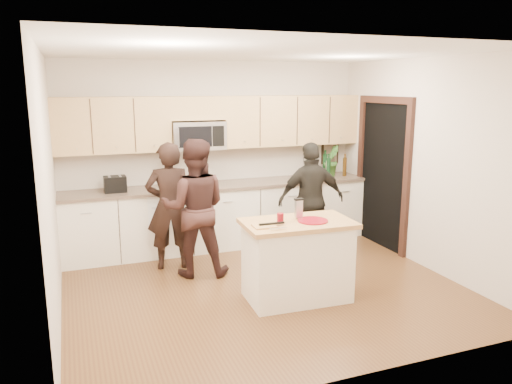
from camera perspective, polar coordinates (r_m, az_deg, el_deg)
name	(u,v)px	position (r m, az deg, el deg)	size (l,w,h in m)	color
floor	(263,287)	(6.04, 0.86, -10.81)	(4.50, 4.50, 0.00)	brown
room_shell	(264,142)	(5.60, 0.92, 5.74)	(4.52, 4.02, 2.71)	beige
back_cabinetry	(222,215)	(7.40, -3.95, -2.64)	(4.50, 0.66, 0.94)	white
upper_cabinetry	(220,121)	(7.33, -4.18, 8.09)	(4.50, 0.33, 0.75)	tan
microwave	(198,135)	(7.22, -6.70, 6.44)	(0.76, 0.41, 0.40)	silver
doorway	(383,169)	(7.52, 14.30, 2.59)	(0.06, 1.25, 2.20)	black
framed_picture	(330,152)	(8.27, 8.45, 4.52)	(0.30, 0.03, 0.38)	black
dish_towel	(159,201)	(6.94, -11.06, -1.04)	(0.34, 0.60, 0.48)	white
island	(297,260)	(5.60, 4.73, -7.74)	(1.23, 0.75, 0.90)	white
red_plate	(313,221)	(5.47, 6.50, -3.27)	(0.33, 0.33, 0.02)	maroon
box_grater	(299,208)	(5.53, 4.90, -1.81)	(0.09, 0.06, 0.22)	silver
drink_glass	(280,218)	(5.37, 2.79, -2.99)	(0.07, 0.07, 0.11)	maroon
cutting_board	(264,226)	(5.23, 0.95, -3.92)	(0.23, 0.20, 0.02)	#B5804B
tongs	(272,224)	(5.26, 1.80, -3.63)	(0.28, 0.03, 0.02)	black
knife	(278,228)	(5.11, 2.52, -4.16)	(0.18, 0.02, 0.01)	silver
toaster	(115,184)	(6.99, -15.80, 0.88)	(0.29, 0.22, 0.22)	black
bottle_cluster	(323,165)	(7.92, 7.63, 3.06)	(0.65, 0.33, 0.41)	black
orchid	(331,161)	(7.99, 8.58, 3.57)	(0.27, 0.22, 0.49)	#3E762F
woman_left	(169,206)	(6.51, -9.86, -1.60)	(0.60, 0.40, 1.66)	black
woman_center	(195,208)	(6.23, -7.04, -1.83)	(0.84, 0.65, 1.72)	black
woman_right	(311,200)	(6.93, 6.32, -0.92)	(0.94, 0.39, 1.60)	black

